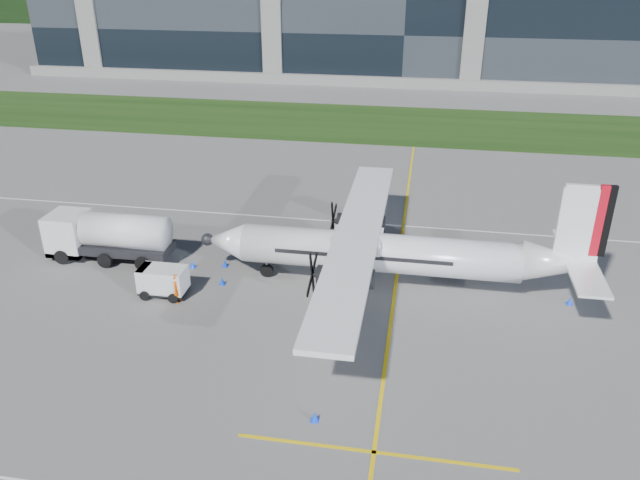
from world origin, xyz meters
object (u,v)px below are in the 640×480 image
at_px(fuel_tanker_truck, 101,236).
at_px(ground_crew_person, 177,286).
at_px(safety_cone_portwing, 315,416).
at_px(safety_cone_tail, 570,301).
at_px(baggage_tug, 163,282).
at_px(safety_cone_nose_stbd, 225,263).
at_px(safety_cone_nose_port, 222,281).
at_px(safety_cone_fwd, 193,264).
at_px(turboprop_aircraft, 394,232).

height_order(fuel_tanker_truck, ground_crew_person, fuel_tanker_truck).
bearing_deg(safety_cone_portwing, safety_cone_tail, 43.52).
bearing_deg(fuel_tanker_truck, safety_cone_portwing, -38.18).
xyz_separation_m(fuel_tanker_truck, ground_crew_person, (7.28, -4.71, -0.60)).
xyz_separation_m(baggage_tug, safety_cone_nose_stbd, (2.54, 4.21, -0.66)).
bearing_deg(fuel_tanker_truck, safety_cone_nose_port, -13.34).
bearing_deg(safety_cone_portwing, ground_crew_person, 138.39).
relative_size(fuel_tanker_truck, baggage_tug, 2.93).
xyz_separation_m(ground_crew_person, safety_cone_nose_stbd, (1.35, 4.90, -0.82)).
bearing_deg(baggage_tug, safety_cone_nose_stbd, 58.87).
height_order(baggage_tug, safety_cone_nose_port, baggage_tug).
xyz_separation_m(safety_cone_fwd, safety_cone_nose_port, (2.66, -1.86, 0.00)).
distance_m(ground_crew_person, safety_cone_fwd, 4.52).
distance_m(baggage_tug, safety_cone_tail, 24.65).
height_order(turboprop_aircraft, safety_cone_nose_stbd, turboprop_aircraft).
bearing_deg(turboprop_aircraft, fuel_tanker_truck, 178.09).
xyz_separation_m(fuel_tanker_truck, safety_cone_tail, (30.54, -0.96, -1.42)).
bearing_deg(safety_cone_portwing, safety_cone_nose_stbd, 122.08).
distance_m(ground_crew_person, safety_cone_portwing, 13.37).
relative_size(baggage_tug, safety_cone_nose_stbd, 6.06).
distance_m(fuel_tanker_truck, ground_crew_person, 8.69).
bearing_deg(ground_crew_person, safety_cone_tail, -64.39).
relative_size(fuel_tanker_truck, safety_cone_nose_port, 17.78).
bearing_deg(turboprop_aircraft, baggage_tug, -166.26).
relative_size(baggage_tug, safety_cone_portwing, 6.06).
distance_m(fuel_tanker_truck, safety_cone_tail, 30.59).
bearing_deg(ground_crew_person, baggage_tug, 76.62).
distance_m(turboprop_aircraft, safety_cone_tail, 11.27).
bearing_deg(safety_cone_nose_port, ground_crew_person, -127.20).
xyz_separation_m(turboprop_aircraft, ground_crew_person, (-12.56, -4.05, -2.71)).
bearing_deg(safety_cone_fwd, fuel_tanker_truck, 177.17).
distance_m(safety_cone_fwd, safety_cone_nose_stbd, 2.15).
bearing_deg(safety_cone_nose_stbd, safety_cone_portwing, -57.92).
xyz_separation_m(baggage_tug, safety_cone_nose_port, (3.11, 1.84, -0.66)).
xyz_separation_m(safety_cone_nose_port, safety_cone_portwing, (8.06, -11.39, 0.00)).
relative_size(safety_cone_nose_port, safety_cone_portwing, 1.00).
bearing_deg(safety_cone_nose_port, fuel_tanker_truck, 166.66).
relative_size(turboprop_aircraft, baggage_tug, 8.31).
bearing_deg(ground_crew_person, safety_cone_fwd, 26.02).
bearing_deg(ground_crew_person, safety_cone_nose_stbd, 1.02).
xyz_separation_m(turboprop_aircraft, safety_cone_fwd, (-13.30, 0.34, -3.53)).
distance_m(turboprop_aircraft, safety_cone_portwing, 13.63).
relative_size(ground_crew_person, safety_cone_tail, 4.27).
bearing_deg(safety_cone_portwing, safety_cone_fwd, 128.97).
height_order(safety_cone_tail, safety_cone_portwing, same).
relative_size(baggage_tug, ground_crew_person, 1.42).
xyz_separation_m(safety_cone_tail, safety_cone_portwing, (-13.28, -12.61, 0.00)).
bearing_deg(safety_cone_nose_stbd, turboprop_aircraft, -4.35).
height_order(safety_cone_tail, safety_cone_nose_stbd, same).
bearing_deg(safety_cone_nose_port, baggage_tug, -149.35).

